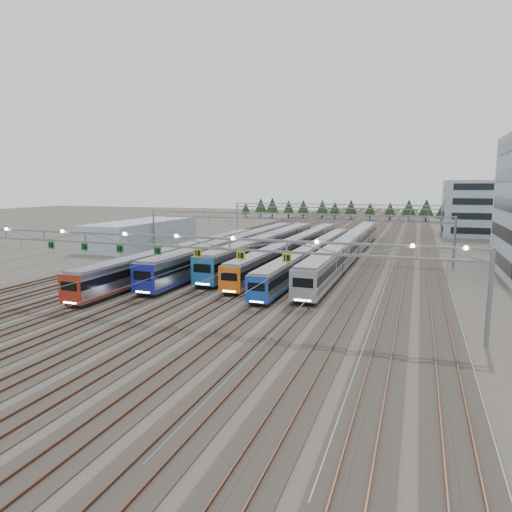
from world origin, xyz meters
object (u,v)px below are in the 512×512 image
(train_f, at_px, (350,247))
(train_c, at_px, (269,246))
(train_e, at_px, (313,254))
(gantry_mid, at_px, (287,221))
(train_b, at_px, (239,247))
(depot_bldg_north, at_px, (489,208))
(gantry_far, at_px, (332,209))
(west_shed, at_px, (143,233))
(train_d, at_px, (297,247))
(train_a, at_px, (187,255))
(gantry_near, at_px, (177,244))

(train_f, bearing_deg, train_c, -162.00)
(train_e, height_order, gantry_mid, gantry_mid)
(train_b, distance_m, train_c, 5.28)
(train_c, height_order, depot_bldg_north, depot_bldg_north)
(train_c, distance_m, depot_bldg_north, 69.21)
(gantry_far, relative_size, west_shed, 1.88)
(train_b, relative_size, train_c, 1.13)
(train_d, relative_size, gantry_mid, 1.10)
(train_a, height_order, west_shed, west_shed)
(train_f, bearing_deg, gantry_near, -105.60)
(train_d, relative_size, west_shed, 2.07)
(train_c, height_order, gantry_near, gantry_near)
(train_b, bearing_deg, gantry_far, 82.58)
(train_e, height_order, depot_bldg_north, depot_bldg_north)
(train_c, distance_m, train_e, 10.01)
(train_d, height_order, gantry_mid, gantry_mid)
(train_d, height_order, gantry_near, gantry_near)
(train_c, distance_m, train_f, 14.19)
(train_c, xyz_separation_m, train_d, (4.50, 2.58, -0.27))
(train_f, relative_size, gantry_near, 1.21)
(train_d, bearing_deg, train_b, -149.31)
(train_f, distance_m, gantry_near, 42.29)
(depot_bldg_north, bearing_deg, train_a, -126.48)
(train_f, distance_m, gantry_mid, 12.00)
(train_b, relative_size, depot_bldg_north, 2.69)
(train_e, distance_m, train_f, 9.84)
(train_b, distance_m, train_d, 10.47)
(train_a, height_order, train_f, train_f)
(gantry_mid, xyz_separation_m, west_shed, (-33.36, 4.17, -3.71))
(train_f, bearing_deg, train_a, -141.88)
(gantry_mid, bearing_deg, train_f, 1.76)
(train_a, bearing_deg, depot_bldg_north, 53.52)
(west_shed, bearing_deg, gantry_mid, -7.12)
(gantry_near, bearing_deg, train_c, 93.49)
(train_b, bearing_deg, train_e, -6.79)
(train_e, bearing_deg, train_a, -153.68)
(train_e, relative_size, depot_bldg_north, 2.49)
(depot_bldg_north, relative_size, west_shed, 0.73)
(train_c, xyz_separation_m, gantry_mid, (2.25, 4.04, 4.07))
(train_c, height_order, gantry_mid, gantry_mid)
(train_b, xyz_separation_m, train_c, (4.50, 2.76, 0.06))
(train_e, height_order, train_f, train_f)
(train_a, height_order, train_c, train_c)
(train_e, height_order, gantry_far, gantry_far)
(train_b, relative_size, gantry_near, 1.05)
(gantry_mid, relative_size, gantry_far, 1.00)
(train_a, relative_size, train_c, 0.97)
(train_a, height_order, gantry_far, gantry_far)
(train_d, xyz_separation_m, train_e, (4.50, -6.95, -0.11))
(train_d, bearing_deg, train_c, -150.13)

